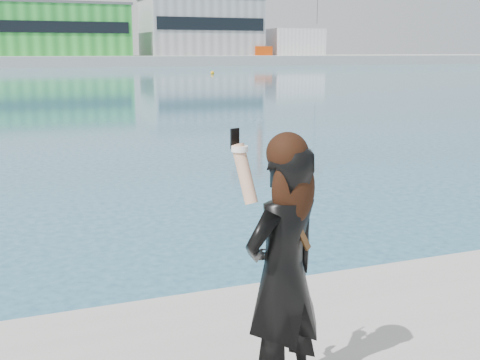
{
  "coord_description": "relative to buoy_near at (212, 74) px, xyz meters",
  "views": [
    {
      "loc": [
        -2.14,
        -3.83,
        2.9
      ],
      "look_at": [
        -0.68,
        -0.09,
        2.04
      ],
      "focal_mm": 45.0,
      "sensor_mm": 36.0,
      "label": 1
    }
  ],
  "objects": [
    {
      "name": "far_quay",
      "position": [
        -23.32,
        58.85,
        1.0
      ],
      "size": [
        320.0,
        40.0,
        2.0
      ],
      "primitive_type": "cube",
      "color": "#9E9E99",
      "rests_on": "ground"
    },
    {
      "name": "warehouse_green",
      "position": [
        -15.32,
        56.83,
        7.26
      ],
      "size": [
        30.6,
        16.36,
        10.5
      ],
      "color": "#238C2D",
      "rests_on": "far_quay"
    },
    {
      "name": "warehouse_grey_right",
      "position": [
        16.68,
        56.83,
        8.26
      ],
      "size": [
        25.5,
        15.35,
        12.5
      ],
      "color": "gray",
      "rests_on": "far_quay"
    },
    {
      "name": "ancillary_shed",
      "position": [
        38.68,
        54.85,
        5.0
      ],
      "size": [
        12.0,
        10.0,
        6.0
      ],
      "primitive_type": "cube",
      "color": "silver",
      "rests_on": "far_quay"
    },
    {
      "name": "flagpole_right",
      "position": [
        -1.23,
        49.85,
        6.54
      ],
      "size": [
        1.28,
        0.16,
        8.0
      ],
      "color": "silver",
      "rests_on": "far_quay"
    },
    {
      "name": "buoy_near",
      "position": [
        0.0,
        0.0,
        0.0
      ],
      "size": [
        0.5,
        0.5,
        0.5
      ],
      "primitive_type": "sphere",
      "color": "#E89E0C",
      "rests_on": "ground"
    },
    {
      "name": "woman",
      "position": [
        -24.0,
        -71.94,
        1.65
      ],
      "size": [
        0.68,
        0.57,
        1.68
      ],
      "rotation": [
        0.0,
        0.0,
        3.52
      ],
      "color": "black",
      "rests_on": "near_quay"
    }
  ]
}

